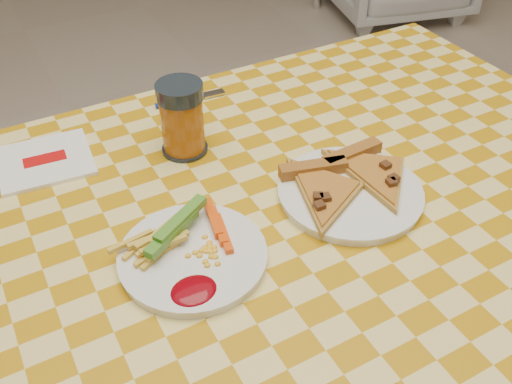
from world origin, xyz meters
The scene contains 8 objects.
table centered at (0.00, 0.00, 0.68)m, with size 1.28×0.88×0.76m.
plate_left centered at (-0.13, -0.01, 0.76)m, with size 0.19×0.19×0.01m, color white.
plate_right centered at (0.13, 0.00, 0.76)m, with size 0.21×0.21×0.01m, color white.
fries_veggies centered at (-0.14, 0.01, 0.78)m, with size 0.18×0.16×0.04m.
pizza_slices centered at (0.14, 0.01, 0.78)m, with size 0.25×0.23×0.02m.
drink_glass centered at (-0.04, 0.23, 0.82)m, with size 0.08×0.08×0.12m.
napkin centered at (-0.25, 0.30, 0.76)m, with size 0.16×0.15×0.01m.
fork centered at (0.04, 0.37, 0.76)m, with size 0.14×0.03×0.01m.
Camera 1 is at (-0.30, -0.51, 1.31)m, focal length 40.00 mm.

